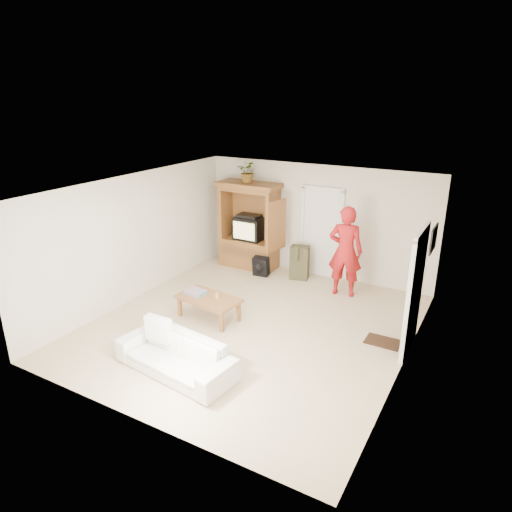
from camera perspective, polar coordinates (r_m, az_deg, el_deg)
The scene contains 19 objects.
floor at distance 8.62m, azimuth -0.55°, elevation -8.67°, with size 6.00×6.00×0.00m, color tan.
ceiling at distance 7.72m, azimuth -0.61°, elevation 8.52°, with size 6.00×6.00×0.00m, color white.
wall_back at distance 10.66m, azimuth 7.52°, elevation 4.37°, with size 5.50×5.50×0.00m, color silver.
wall_front at distance 5.91m, azimuth -15.45°, elevation -9.42°, with size 5.50×5.50×0.00m, color silver.
wall_left at distance 9.68m, azimuth -14.84°, elevation 2.26°, with size 6.00×6.00×0.00m, color silver.
wall_right at distance 7.21m, azimuth 18.77°, elevation -4.27°, with size 6.00×6.00×0.00m, color silver.
armoire at distance 11.14m, azimuth -0.76°, elevation 3.13°, with size 1.82×1.14×2.10m.
door_back at distance 10.66m, azimuth 8.14°, elevation 2.77°, with size 0.85×0.05×2.04m, color white.
doorway_right at distance 7.87m, azimuth 19.25°, elevation -4.51°, with size 0.05×0.90×2.04m, color black.
framed_picture at distance 8.89m, azimuth 21.32°, elevation 2.01°, with size 0.03×0.60×0.48m, color black.
doormat at distance 8.39m, azimuth 15.58°, elevation -10.28°, with size 0.60×0.40×0.02m, color #382316.
plant at distance 10.79m, azimuth -0.99°, elevation 10.47°, with size 0.46×0.40×0.51m, color #4C7238.
man at distance 9.70m, azimuth 11.11°, elevation 0.58°, with size 0.71×0.47×1.95m, color #A9161A.
sofa at distance 7.30m, azimuth -10.03°, elevation -12.14°, with size 1.97×0.77×0.57m, color white.
coffee_table at distance 8.74m, azimuth -5.96°, elevation -5.49°, with size 1.27×0.79×0.45m.
towel at distance 8.87m, azimuth -7.60°, elevation -4.48°, with size 0.38×0.28×0.08m, color #CC445E.
candle at distance 8.65m, azimuth -4.88°, elevation -4.95°, with size 0.08×0.08×0.10m, color tan.
backpack_black at distance 10.75m, azimuth 0.63°, elevation -1.35°, with size 0.37×0.22×0.45m, color black, non-canonical shape.
backpack_olive at distance 10.59m, azimuth 5.46°, elevation -0.82°, with size 0.42×0.31×0.79m, color #47442B, non-canonical shape.
Camera 1 is at (3.79, -6.56, 4.12)m, focal length 32.00 mm.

